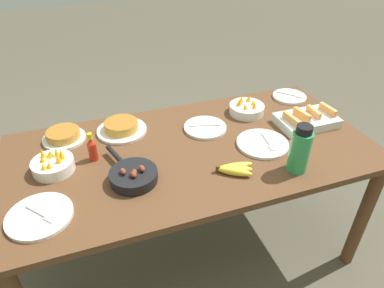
% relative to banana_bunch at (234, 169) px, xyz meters
% --- Properties ---
extents(ground_plane, '(14.00, 14.00, 0.00)m').
position_rel_banana_bunch_xyz_m(ground_plane, '(-0.12, 0.24, -0.80)').
color(ground_plane, '#565142').
extents(dining_table, '(1.85, 0.92, 0.78)m').
position_rel_banana_bunch_xyz_m(dining_table, '(-0.12, 0.24, -0.11)').
color(dining_table, brown).
rests_on(dining_table, ground_plane).
extents(banana_bunch, '(0.19, 0.13, 0.04)m').
position_rel_banana_bunch_xyz_m(banana_bunch, '(0.00, 0.00, 0.00)').
color(banana_bunch, yellow).
rests_on(banana_bunch, dining_table).
extents(melon_tray, '(0.33, 0.21, 0.10)m').
position_rel_banana_bunch_xyz_m(melon_tray, '(0.56, 0.25, 0.01)').
color(melon_tray, silver).
rests_on(melon_tray, dining_table).
extents(skillet, '(0.21, 0.36, 0.08)m').
position_rel_banana_bunch_xyz_m(skillet, '(-0.45, 0.10, 0.01)').
color(skillet, black).
rests_on(skillet, dining_table).
extents(frittata_plate_center, '(0.22, 0.22, 0.06)m').
position_rel_banana_bunch_xyz_m(frittata_plate_center, '(-0.73, 0.54, 0.01)').
color(frittata_plate_center, silver).
rests_on(frittata_plate_center, dining_table).
extents(frittata_plate_side, '(0.27, 0.27, 0.06)m').
position_rel_banana_bunch_xyz_m(frittata_plate_side, '(-0.43, 0.52, 0.01)').
color(frittata_plate_side, silver).
rests_on(frittata_plate_side, dining_table).
extents(empty_plate_near_front, '(0.27, 0.27, 0.02)m').
position_rel_banana_bunch_xyz_m(empty_plate_near_front, '(0.23, 0.15, -0.01)').
color(empty_plate_near_front, silver).
rests_on(empty_plate_near_front, dining_table).
extents(empty_plate_far_left, '(0.24, 0.24, 0.02)m').
position_rel_banana_bunch_xyz_m(empty_plate_far_left, '(0.01, 0.39, -0.01)').
color(empty_plate_far_left, silver).
rests_on(empty_plate_far_left, dining_table).
extents(empty_plate_far_right, '(0.26, 0.26, 0.02)m').
position_rel_banana_bunch_xyz_m(empty_plate_far_right, '(-0.84, 0.00, -0.01)').
color(empty_plate_far_right, silver).
rests_on(empty_plate_far_right, dining_table).
extents(empty_plate_mid_edge, '(0.21, 0.21, 0.02)m').
position_rel_banana_bunch_xyz_m(empty_plate_mid_edge, '(0.66, 0.56, -0.01)').
color(empty_plate_mid_edge, silver).
rests_on(empty_plate_mid_edge, dining_table).
extents(fruit_bowl_mango, '(0.19, 0.19, 0.11)m').
position_rel_banana_bunch_xyz_m(fruit_bowl_mango, '(-0.78, 0.29, 0.02)').
color(fruit_bowl_mango, silver).
rests_on(fruit_bowl_mango, dining_table).
extents(fruit_bowl_citrus, '(0.20, 0.20, 0.11)m').
position_rel_banana_bunch_xyz_m(fruit_bowl_citrus, '(0.31, 0.48, 0.01)').
color(fruit_bowl_citrus, silver).
rests_on(fruit_bowl_citrus, dining_table).
extents(water_bottle, '(0.09, 0.09, 0.24)m').
position_rel_banana_bunch_xyz_m(water_bottle, '(0.28, -0.08, 0.09)').
color(water_bottle, '#2D9351').
rests_on(water_bottle, dining_table).
extents(hot_sauce_bottle, '(0.04, 0.04, 0.15)m').
position_rel_banana_bunch_xyz_m(hot_sauce_bottle, '(-0.60, 0.32, 0.05)').
color(hot_sauce_bottle, '#B72814').
rests_on(hot_sauce_bottle, dining_table).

